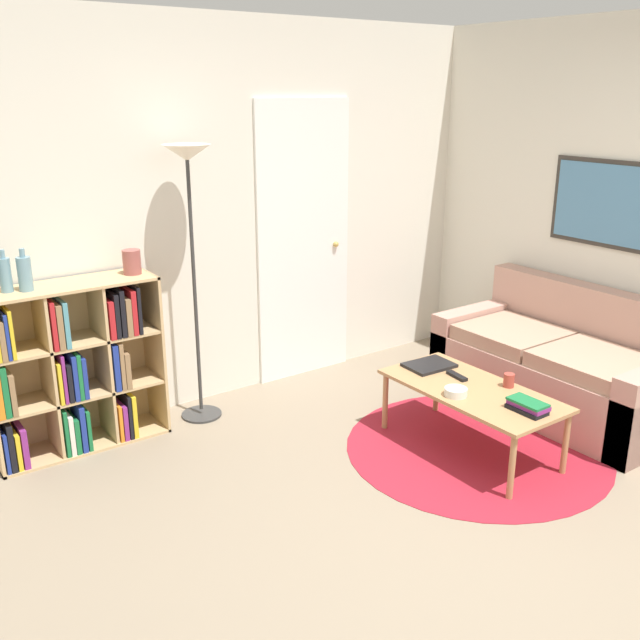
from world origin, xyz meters
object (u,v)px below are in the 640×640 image
vase_on_shelf (132,262)px  bottle_middle (5,274)px  bowl (456,392)px  bookshelf (70,369)px  laptop (429,365)px  bottle_right (25,273)px  couch (562,368)px  cup (509,380)px  floor_lamp (189,194)px  coffee_table (472,394)px

vase_on_shelf → bottle_middle: bearing=178.4°
bowl → bottle_middle: size_ratio=0.56×
bowl → bookshelf: bearing=140.5°
laptop → bottle_middle: bottle_middle is taller
bowl → bottle_right: 2.56m
couch → cup: (-0.80, -0.19, 0.17)m
bottle_middle → couch: bearing=-23.4°
couch → bookshelf: bearing=154.9°
bowl → cup: size_ratio=1.62×
floor_lamp → cup: bearing=-48.7°
laptop → bottle_right: (-2.17, 1.03, 0.72)m
floor_lamp → bottle_right: bearing=177.5°
couch → bowl: (-1.15, -0.10, 0.15)m
bottle_right → vase_on_shelf: bottle_right is taller
couch → bowl: couch is taller
floor_lamp → bottle_middle: floor_lamp is taller
floor_lamp → coffee_table: 2.12m
coffee_table → bottle_middle: bottle_middle is taller
bookshelf → coffee_table: bearing=-36.8°
bookshelf → cup: bearing=-36.2°
bowl → vase_on_shelf: 2.11m
floor_lamp → vase_on_shelf: size_ratio=11.96×
cup → vase_on_shelf: (-1.70, 1.57, 0.67)m
bottle_right → vase_on_shelf: size_ratio=1.61×
bookshelf → coffee_table: size_ratio=0.93×
bookshelf → floor_lamp: size_ratio=0.58×
laptop → bottle_middle: 2.61m
laptop → vase_on_shelf: 1.99m
couch → laptop: bearing=161.1°
laptop → bookshelf: bearing=152.0°
coffee_table → bookshelf: bearing=143.2°
vase_on_shelf → bottle_right: bearing=-178.5°
bottle_middle → vase_on_shelf: bearing=-1.6°
cup → bowl: bearing=165.3°
floor_lamp → vase_on_shelf: bearing=171.0°
bookshelf → laptop: 2.24m
vase_on_shelf → floor_lamp: bearing=-9.0°
bottle_right → bowl: bearing=-36.4°
bookshelf → coffee_table: bookshelf is taller
floor_lamp → bowl: bearing=-55.6°
bottle_middle → cup: bearing=-33.2°
bottle_middle → bottle_right: size_ratio=1.00×
cup → vase_on_shelf: vase_on_shelf is taller
couch → bowl: size_ratio=12.11×
bookshelf → couch: bearing=-25.1°
coffee_table → cup: 0.24m
bowl → floor_lamp: bearing=124.4°
bowl → bottle_right: size_ratio=0.56×
floor_lamp → bottle_middle: (-1.11, 0.08, -0.36)m
vase_on_shelf → couch: bearing=-28.9°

